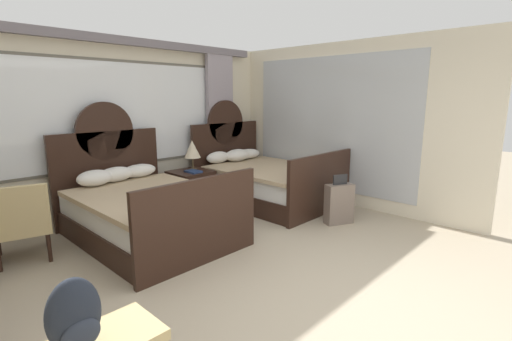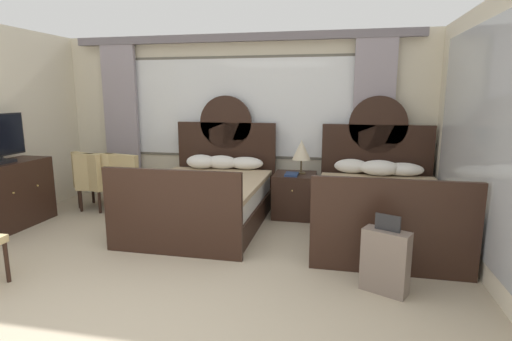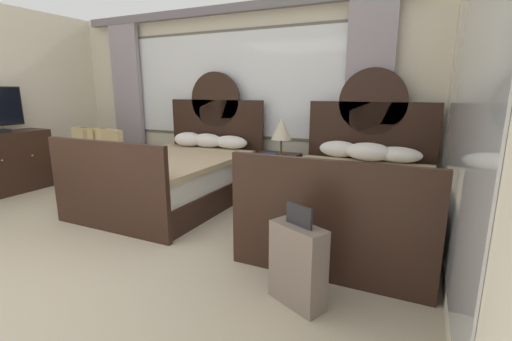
{
  "view_description": "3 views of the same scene",
  "coord_description": "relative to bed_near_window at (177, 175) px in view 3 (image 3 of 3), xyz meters",
  "views": [
    {
      "loc": [
        -2.49,
        -1.51,
        1.83
      ],
      "look_at": [
        1.05,
        1.87,
        0.83
      ],
      "focal_mm": 25.64,
      "sensor_mm": 36.0,
      "label": 1
    },
    {
      "loc": [
        1.59,
        -2.39,
        1.77
      ],
      "look_at": [
        0.63,
        2.12,
        0.88
      ],
      "focal_mm": 27.93,
      "sensor_mm": 36.0,
      "label": 2
    },
    {
      "loc": [
        2.71,
        -0.99,
        1.47
      ],
      "look_at": [
        1.2,
        2.2,
        0.66
      ],
      "focal_mm": 24.61,
      "sensor_mm": 36.0,
      "label": 3
    }
  ],
  "objects": [
    {
      "name": "armchair_by_window_right",
      "position": [
        -1.91,
        0.37,
        0.11
      ],
      "size": [
        0.76,
        0.76,
        0.9
      ],
      "color": "tan",
      "rests_on": "ground_plane"
    },
    {
      "name": "suitcase_on_floor",
      "position": [
        2.22,
        -1.53,
        -0.08
      ],
      "size": [
        0.44,
        0.33,
        0.73
      ],
      "color": "#75665B",
      "rests_on": "ground_plane"
    },
    {
      "name": "wall_back_window",
      "position": [
        0.19,
        1.2,
        1.05
      ],
      "size": [
        5.93,
        0.22,
        2.7
      ],
      "color": "beige",
      "rests_on": "ground_plane"
    },
    {
      "name": "armchair_by_window_left",
      "position": [
        -1.33,
        0.36,
        0.11
      ],
      "size": [
        0.73,
        0.73,
        0.9
      ],
      "color": "tan",
      "rests_on": "ground_plane"
    },
    {
      "name": "nightstand_between_beds",
      "position": [
        1.16,
        0.59,
        -0.05
      ],
      "size": [
        0.6,
        0.62,
        0.63
      ],
      "color": "black",
      "rests_on": "ground_plane"
    },
    {
      "name": "bed_near_window",
      "position": [
        0.0,
        0.0,
        0.0
      ],
      "size": [
        1.6,
        2.22,
        1.75
      ],
      "color": "black",
      "rests_on": "ground_plane"
    },
    {
      "name": "table_lamp_on_nightstand",
      "position": [
        1.24,
        0.64,
        0.6
      ],
      "size": [
        0.27,
        0.27,
        0.49
      ],
      "color": "brown",
      "rests_on": "nightstand_between_beds"
    },
    {
      "name": "book_on_nightstand",
      "position": [
        1.12,
        0.47,
        0.28
      ],
      "size": [
        0.18,
        0.26,
        0.03
      ],
      "color": "navy",
      "rests_on": "nightstand_between_beds"
    },
    {
      "name": "armchair_by_window_centre",
      "position": [
        -1.86,
        0.36,
        0.11
      ],
      "size": [
        0.72,
        0.72,
        0.9
      ],
      "color": "tan",
      "rests_on": "ground_plane"
    },
    {
      "name": "bed_near_mirror",
      "position": [
        2.31,
        0.0,
        0.0
      ],
      "size": [
        1.6,
        2.22,
        1.75
      ],
      "color": "black",
      "rests_on": "ground_plane"
    },
    {
      "name": "wall_right_mirror",
      "position": [
        3.19,
        -1.01,
        0.98
      ],
      "size": [
        0.08,
        4.45,
        2.7
      ],
      "color": "beige",
      "rests_on": "ground_plane"
    }
  ]
}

